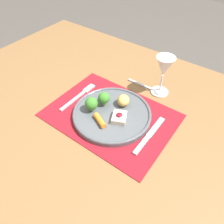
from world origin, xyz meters
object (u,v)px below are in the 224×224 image
at_px(dinner_plate, 111,112).
at_px(spoon, 156,91).
at_px(wine_glass_near, 164,69).
at_px(fork, 80,95).
at_px(knife, 148,137).

height_order(dinner_plate, spoon, dinner_plate).
bearing_deg(dinner_plate, wine_glass_near, 70.67).
height_order(dinner_plate, wine_glass_near, wine_glass_near).
bearing_deg(spoon, fork, -137.70).
relative_size(knife, spoon, 1.08).
relative_size(dinner_plate, knife, 1.50).
xyz_separation_m(knife, spoon, (-0.10, 0.24, 0.00)).
relative_size(knife, wine_glass_near, 1.17).
bearing_deg(wine_glass_near, spoon, -154.57).
bearing_deg(spoon, knife, -67.46).
bearing_deg(dinner_plate, spoon, 72.98).
relative_size(dinner_plate, wine_glass_near, 1.75).
xyz_separation_m(dinner_plate, fork, (-0.17, 0.01, -0.01)).
distance_m(fork, knife, 0.34).
bearing_deg(spoon, wine_glass_near, 26.37).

